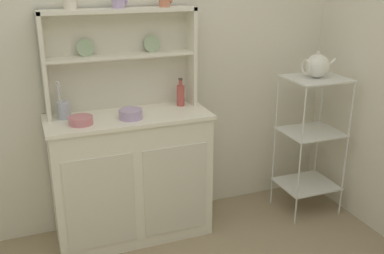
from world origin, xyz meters
name	(u,v)px	position (x,y,z in m)	size (l,w,h in m)	color
wall_back	(121,53)	(0.00, 1.62, 1.25)	(3.84, 0.05, 2.50)	silver
hutch_cabinet	(131,175)	(-0.03, 1.37, 0.45)	(1.07, 0.45, 0.89)	silver
hutch_shelf_unit	(120,51)	(-0.03, 1.53, 1.28)	(0.99, 0.18, 0.67)	silver
bakers_rack	(311,131)	(1.31, 1.23, 0.65)	(0.42, 0.36, 1.06)	silver
cup_cream_0	(70,2)	(-0.32, 1.49, 1.60)	(0.09, 0.08, 0.09)	silver
cup_lilac_1	(119,2)	(-0.03, 1.49, 1.59)	(0.10, 0.08, 0.08)	#B79ECC
cup_terracotta_2	(165,0)	(0.27, 1.49, 1.60)	(0.08, 0.07, 0.09)	#C67556
bowl_mixing_large	(81,120)	(-0.34, 1.29, 0.91)	(0.15, 0.15, 0.05)	#D17A84
bowl_floral_medium	(131,114)	(-0.03, 1.29, 0.92)	(0.15, 0.15, 0.06)	#B79ECC
jam_bottle	(181,95)	(0.36, 1.45, 0.96)	(0.05, 0.05, 0.19)	#B74C47
utensil_jar	(64,110)	(-0.43, 1.45, 0.95)	(0.08, 0.08, 0.24)	#B2B7C6
porcelain_teapot	(317,66)	(1.31, 1.23, 1.14)	(0.26, 0.17, 0.19)	white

